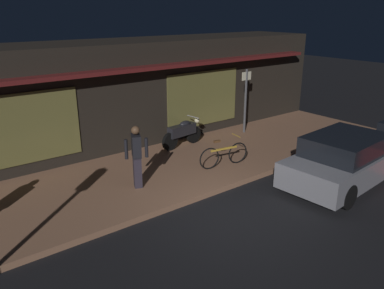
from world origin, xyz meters
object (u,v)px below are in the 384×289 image
Objects in this scene: parked_car_near at (345,160)px; bicycle_parked at (224,155)px; motorcycle at (183,132)px; person_bystander at (137,155)px; sign_post at (246,97)px.

bicycle_parked is at bearing 127.14° from parked_car_near.
person_bystander is (-2.85, -1.87, 0.38)m from motorcycle.
person_bystander is (-2.75, 0.33, 0.52)m from bicycle_parked.
motorcycle is at bearing 111.62° from parked_car_near.
sign_post is at bearing 35.25° from bicycle_parked.
motorcycle is 2.95m from sign_post.
person_bystander is 0.40× the size of parked_car_near.
bicycle_parked is 0.39× the size of parked_car_near.
person_bystander is at bearing 147.76° from parked_car_near.
sign_post is 4.90m from parked_car_near.
motorcycle is at bearing 33.30° from person_bystander.
bicycle_parked is (-0.10, -2.20, -0.14)m from motorcycle.
parked_car_near is (4.79, -3.02, -0.32)m from person_bystander.
bicycle_parked is 0.98× the size of person_bystander.
sign_post is at bearing 17.02° from person_bystander.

